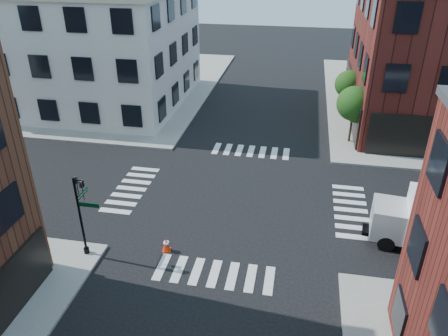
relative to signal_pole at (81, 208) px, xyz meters
name	(u,v)px	position (x,y,z in m)	size (l,w,h in m)	color
ground	(237,199)	(6.72, 6.68, -2.86)	(120.00, 120.00, 0.00)	black
sidewalk_nw	(82,82)	(-14.28, 27.68, -2.78)	(30.00, 30.00, 0.15)	gray
building_nw	(68,44)	(-12.28, 22.68, 2.64)	(22.00, 16.00, 11.00)	silver
tree_near	(355,105)	(14.28, 16.65, 0.30)	(2.69, 2.69, 4.49)	black
tree_far	(349,86)	(14.28, 22.65, 0.02)	(2.43, 2.43, 4.07)	black
signal_pole	(81,208)	(0.00, 0.00, 0.00)	(1.29, 1.24, 4.60)	black
box_truck	(446,223)	(18.04, 3.68, -1.19)	(7.26, 2.97, 3.21)	white
traffic_cone	(166,245)	(3.89, 0.98, -2.48)	(0.50, 0.50, 0.79)	red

